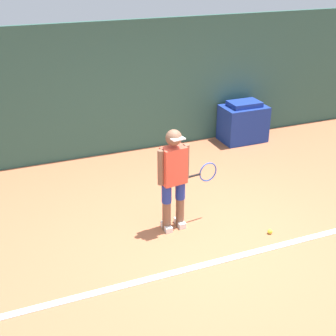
% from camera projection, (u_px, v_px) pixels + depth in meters
% --- Properties ---
extents(ground_plane, '(24.00, 24.00, 0.00)m').
position_uv_depth(ground_plane, '(213.00, 240.00, 6.43)').
color(ground_plane, '#B76642').
extents(back_wall, '(24.00, 0.10, 2.50)m').
position_uv_depth(back_wall, '(131.00, 88.00, 8.83)').
color(back_wall, '#2D564C').
rests_on(back_wall, ground_plane).
extents(court_baseline, '(21.60, 0.10, 0.01)m').
position_uv_depth(court_baseline, '(229.00, 258.00, 6.04)').
color(court_baseline, white).
rests_on(court_baseline, ground_plane).
extents(tennis_player, '(0.95, 0.30, 1.49)m').
position_uv_depth(tennis_player, '(174.00, 176.00, 6.39)').
color(tennis_player, brown).
rests_on(tennis_player, ground_plane).
extents(tennis_ball, '(0.07, 0.07, 0.07)m').
position_uv_depth(tennis_ball, '(270.00, 231.00, 6.57)').
color(tennis_ball, '#D1E533').
rests_on(tennis_ball, ground_plane).
extents(covered_chair, '(0.91, 0.62, 0.84)m').
position_uv_depth(covered_chair, '(243.00, 122.00, 9.63)').
color(covered_chair, navy).
rests_on(covered_chair, ground_plane).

